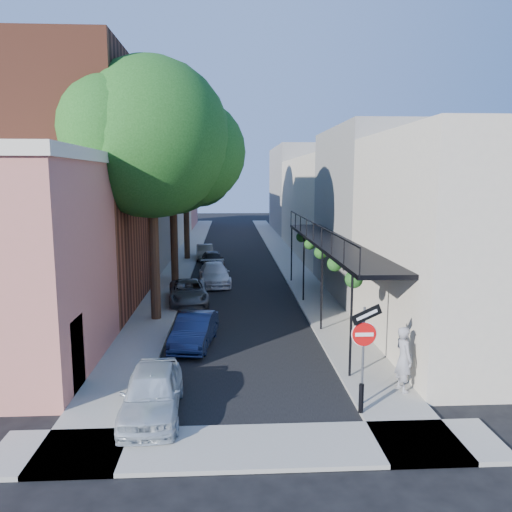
{
  "coord_description": "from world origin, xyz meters",
  "views": [
    {
      "loc": [
        -0.5,
        -11.92,
        6.35
      ],
      "look_at": [
        0.73,
        10.74,
        2.8
      ],
      "focal_mm": 35.0,
      "sensor_mm": 36.0,
      "label": 1
    }
  ],
  "objects": [
    {
      "name": "oak_far",
      "position": [
        -3.35,
        27.27,
        8.26
      ],
      "size": [
        7.7,
        7.0,
        11.9
      ],
      "color": "#322014",
      "rests_on": "ground"
    },
    {
      "name": "oak_mid",
      "position": [
        -3.42,
        18.23,
        7.06
      ],
      "size": [
        6.6,
        6.0,
        10.2
      ],
      "color": "#322014",
      "rests_on": "ground"
    },
    {
      "name": "ground",
      "position": [
        0.0,
        0.0,
        0.0
      ],
      "size": [
        160.0,
        160.0,
        0.0
      ],
      "primitive_type": "plane",
      "color": "black",
      "rests_on": "ground"
    },
    {
      "name": "parked_car_a",
      "position": [
        -2.6,
        0.88,
        0.66
      ],
      "size": [
        1.72,
        3.92,
        1.31
      ],
      "primitive_type": "imported",
      "rotation": [
        0.0,
        0.0,
        0.05
      ],
      "color": "#B0BBC3",
      "rests_on": "ground"
    },
    {
      "name": "buildings_left",
      "position": [
        -9.3,
        28.76,
        4.94
      ],
      "size": [
        10.1,
        59.1,
        12.0
      ],
      "color": "#BB6B60",
      "rests_on": "ground"
    },
    {
      "name": "pedestrian",
      "position": [
        4.6,
        1.83,
        1.1
      ],
      "size": [
        0.58,
        0.78,
        1.95
      ],
      "primitive_type": "imported",
      "rotation": [
        0.0,
        0.0,
        1.73
      ],
      "color": "gray",
      "rests_on": "sidewalk_right"
    },
    {
      "name": "bollard",
      "position": [
        3.0,
        0.5,
        0.52
      ],
      "size": [
        0.14,
        0.14,
        0.8
      ],
      "primitive_type": "cylinder",
      "color": "black",
      "rests_on": "sidewalk_right"
    },
    {
      "name": "parked_car_e",
      "position": [
        -1.69,
        23.28,
        0.61
      ],
      "size": [
        1.89,
        3.73,
        1.22
      ],
      "primitive_type": "imported",
      "rotation": [
        0.0,
        0.0,
        0.13
      ],
      "color": "black",
      "rests_on": "ground"
    },
    {
      "name": "sign_post",
      "position": [
        3.16,
        0.97,
        2.04
      ],
      "size": [
        0.89,
        0.17,
        2.99
      ],
      "color": "#595B60",
      "rests_on": "ground"
    },
    {
      "name": "parked_car_d",
      "position": [
        -1.4,
        17.7,
        0.63
      ],
      "size": [
        2.15,
        4.48,
        1.26
      ],
      "primitive_type": "imported",
      "rotation": [
        0.0,
        0.0,
        0.09
      ],
      "color": "silver",
      "rests_on": "ground"
    },
    {
      "name": "parked_car_c",
      "position": [
        -2.6,
        13.13,
        0.58
      ],
      "size": [
        2.38,
        4.38,
        1.17
      ],
      "primitive_type": "imported",
      "rotation": [
        0.0,
        0.0,
        0.11
      ],
      "color": "#505357",
      "rests_on": "ground"
    },
    {
      "name": "buildings_right",
      "position": [
        8.99,
        29.49,
        4.42
      ],
      "size": [
        9.8,
        55.0,
        10.0
      ],
      "color": "#B7AC97",
      "rests_on": "ground"
    },
    {
      "name": "sidewalk_right",
      "position": [
        4.0,
        30.0,
        0.06
      ],
      "size": [
        2.0,
        64.0,
        0.12
      ],
      "primitive_type": "cube",
      "color": "gray",
      "rests_on": "ground"
    },
    {
      "name": "sidewalk_left",
      "position": [
        -4.0,
        30.0,
        0.06
      ],
      "size": [
        2.0,
        64.0,
        0.12
      ],
      "primitive_type": "cube",
      "color": "gray",
      "rests_on": "ground"
    },
    {
      "name": "sidewalk_cross",
      "position": [
        0.0,
        -1.0,
        0.06
      ],
      "size": [
        12.0,
        2.0,
        0.12
      ],
      "primitive_type": "cube",
      "color": "gray",
      "rests_on": "ground"
    },
    {
      "name": "oak_near",
      "position": [
        -3.37,
        10.26,
        7.88
      ],
      "size": [
        7.48,
        6.8,
        11.42
      ],
      "color": "#322014",
      "rests_on": "ground"
    },
    {
      "name": "parked_car_b",
      "position": [
        -1.85,
        6.54,
        0.61
      ],
      "size": [
        1.77,
        3.84,
        1.22
      ],
      "primitive_type": "imported",
      "rotation": [
        0.0,
        0.0,
        -0.13
      ],
      "color": "#152043",
      "rests_on": "ground"
    },
    {
      "name": "parked_car_f",
      "position": [
        -2.43,
        27.17,
        0.58
      ],
      "size": [
        1.58,
        3.62,
        1.16
      ],
      "primitive_type": "imported",
      "rotation": [
        0.0,
        0.0,
        0.1
      ],
      "color": "#686157",
      "rests_on": "ground"
    },
    {
      "name": "road_surface",
      "position": [
        0.0,
        30.0,
        0.01
      ],
      "size": [
        6.0,
        64.0,
        0.01
      ],
      "primitive_type": "cube",
      "color": "black",
      "rests_on": "ground"
    }
  ]
}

